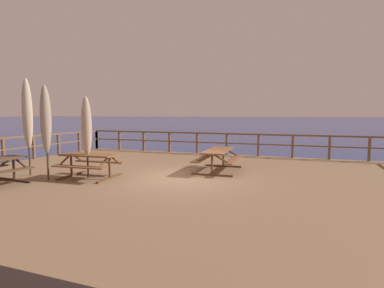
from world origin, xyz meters
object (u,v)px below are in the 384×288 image
patio_umbrella_tall_mid_right (27,114)px  patio_umbrella_tall_back_right (46,120)px  patio_umbrella_tall_mid_left (86,127)px  picnic_table_front_left (218,155)px  picnic_table_back_right (90,161)px

patio_umbrella_tall_mid_right → patio_umbrella_tall_back_right: bearing=-17.6°
patio_umbrella_tall_mid_left → patio_umbrella_tall_back_right: size_ratio=0.89×
picnic_table_front_left → patio_umbrella_tall_back_right: bearing=-144.1°
picnic_table_back_right → patio_umbrella_tall_back_right: 1.78m
picnic_table_front_left → patio_umbrella_tall_back_right: patio_umbrella_tall_back_right is taller
patio_umbrella_tall_mid_left → patio_umbrella_tall_back_right: bearing=-146.3°
patio_umbrella_tall_mid_left → patio_umbrella_tall_mid_right: bearing=-172.3°
patio_umbrella_tall_back_right → patio_umbrella_tall_mid_right: 1.21m
patio_umbrella_tall_mid_left → picnic_table_back_right: bearing=71.3°
picnic_table_front_left → patio_umbrella_tall_mid_right: patio_umbrella_tall_mid_right is taller
picnic_table_back_right → picnic_table_front_left: 4.35m
patio_umbrella_tall_back_right → picnic_table_back_right: bearing=35.9°
picnic_table_front_left → patio_umbrella_tall_mid_right: size_ratio=0.71×
picnic_table_back_right → patio_umbrella_tall_mid_right: bearing=-170.4°
picnic_table_back_right → patio_umbrella_tall_mid_left: patio_umbrella_tall_mid_left is taller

